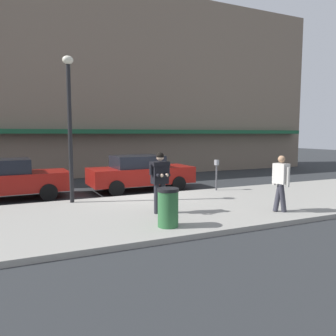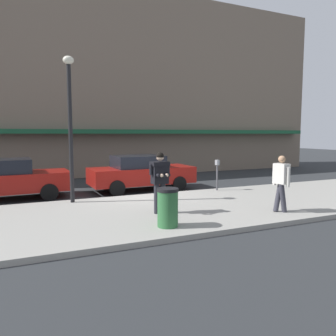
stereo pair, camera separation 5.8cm
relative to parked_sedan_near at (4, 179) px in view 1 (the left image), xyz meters
name	(u,v)px [view 1 (the left image)]	position (x,y,z in m)	size (l,w,h in m)	color
ground_plane	(138,197)	(4.74, -1.45, -0.79)	(80.00, 80.00, 0.00)	#2B2D30
sidewalk	(195,208)	(5.74, -4.30, -0.72)	(32.00, 5.30, 0.14)	#99968E
curb_paint_line	(161,195)	(5.74, -1.40, -0.79)	(28.00, 0.12, 0.01)	silver
storefront_facade	(108,87)	(5.74, 7.04, 4.61)	(28.00, 4.70, 10.83)	#756656
parked_sedan_near	(4,179)	(0.00, 0.00, 0.00)	(4.59, 2.12, 1.54)	maroon
parked_sedan_mid	(140,172)	(5.34, -0.02, 0.00)	(4.56, 2.04, 1.54)	maroon
man_texting_on_phone	(160,176)	(4.29, -4.75, 0.46)	(0.65, 0.60, 1.81)	#23232B
pedestrian_in_light_coat	(281,180)	(7.66, -6.05, 0.32)	(0.37, 0.60, 1.70)	#33333D
street_lamp_post	(69,114)	(2.14, -2.10, 2.35)	(0.36, 0.36, 4.88)	black
parking_meter	(216,170)	(7.96, -2.05, 0.18)	(0.12, 0.18, 1.27)	#4C4C51
trash_bin	(168,207)	(3.94, -6.12, -0.16)	(0.55, 0.55, 0.98)	#2D6638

